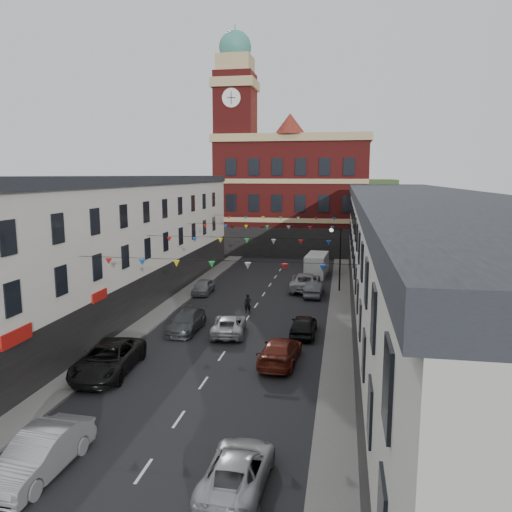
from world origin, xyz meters
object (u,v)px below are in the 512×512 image
Objects in this scene: car_right_f at (305,282)px; car_left_d at (186,321)px; car_right_d at (304,325)px; car_left_c at (108,359)px; car_right_e at (314,289)px; moving_car at (229,325)px; street_lamp at (338,251)px; car_left_e at (203,287)px; car_right_c at (280,351)px; car_left_b at (40,454)px; car_right_b at (238,469)px; white_van at (317,265)px; pedestrian at (248,304)px.

car_left_d is at bearing 61.08° from car_right_f.
car_left_c is at bearing 40.38° from car_right_d.
car_right_e reaches higher than moving_car.
street_lamp is 12.77m from car_left_e.
car_right_e is (0.99, 16.50, -0.04)m from car_right_c.
street_lamp is at bearing 74.58° from car_left_b.
car_right_f is (0.00, 30.59, 0.19)m from car_right_b.
car_right_d is at bearing -47.28° from car_left_e.
car_left_d is (-10.15, -13.66, -3.22)m from street_lamp.
street_lamp reaches higher than car_right_d.
car_left_e is 12.14m from moving_car.
car_left_b is at bearing -82.59° from car_left_c.
car_right_d is at bearing 179.55° from moving_car.
car_right_f is at bearing -91.41° from white_van.
car_right_d is 0.79× the size of white_van.
street_lamp reaches higher than car_left_b.
car_left_d is 22.50m from white_van.
car_left_d reaches higher than car_left_e.
street_lamp is at bearing 52.58° from pedestrian.
pedestrian is at bearing 63.65° from car_left_c.
white_van is at bearing -89.32° from car_right_b.
white_van is at bearing -110.02° from moving_car.
car_right_b is (9.10, -27.52, -0.01)m from car_left_e.
car_right_c is 25.94m from white_van.
car_left_b is 28.13m from car_left_e.
white_van reaches higher than car_right_b.
car_right_f reaches higher than car_right_b.
car_right_c is (-2.95, -18.51, -3.18)m from street_lamp.
moving_car is at bearing -98.61° from white_van.
moving_car is (-4.12, -14.14, -0.18)m from car_right_f.
street_lamp is 4.28m from car_right_f.
car_right_d is at bearing -43.38° from pedestrian.
car_left_c reaches higher than car_right_d.
car_left_b is at bearing -97.49° from white_van.
car_right_d is 5.09m from moving_car.
car_right_e is 12.84m from moving_car.
car_right_f is at bearing 17.57° from car_left_e.
car_left_d is 3.08m from moving_car.
car_left_d is at bearing -9.68° from moving_car.
car_left_c is at bearing -41.78° from car_right_b.
white_van reaches higher than car_right_f.
car_right_f reaches higher than pedestrian.
car_right_f is at bearing -85.66° from car_right_d.
car_right_b is 37.66m from white_van.
car_left_e is 0.91× the size of car_right_e.
car_right_f is (7.20, 31.14, 0.03)m from car_left_b.
car_left_e is 14.10m from white_van.
car_right_c is (0.00, 11.73, 0.09)m from car_right_b.
car_right_c is (9.10, -15.79, 0.08)m from car_left_e.
street_lamp reaches higher than car_right_c.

